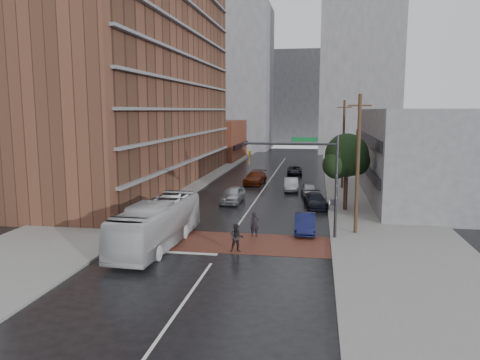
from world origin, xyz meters
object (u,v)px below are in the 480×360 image
Objects in this scene: car_parked_near at (305,223)px; car_parked_far at (309,190)px; pedestrian_b at (237,238)px; car_travel_c at (255,178)px; transit_bus at (157,224)px; suv_travel at (295,170)px; pedestrian_a at (255,225)px; car_travel_a at (233,195)px; car_travel_b at (291,184)px; car_parked_mid at (316,200)px.

car_parked_near reaches higher than car_parked_far.
car_travel_c is (-2.52, 27.51, -0.15)m from pedestrian_b.
suv_travel is (7.14, 36.14, -0.91)m from transit_bus.
transit_bus is 6.89m from pedestrian_a.
car_travel_a is at bearing 89.65° from pedestrian_a.
car_parked_near is at bearing -51.32° from car_travel_a.
car_parked_far is at bearing -60.29° from car_travel_b.
car_parked_near is 1.07× the size of car_parked_far.
car_parked_near is (7.25, -10.14, -0.10)m from car_travel_a.
car_travel_a is at bearing -106.32° from suv_travel.
car_parked_far is (7.25, 4.69, -0.13)m from car_travel_a.
car_travel_c is 1.23× the size of car_parked_near.
car_parked_mid is 5.59m from car_parked_far.
car_parked_mid is (10.16, 14.43, -0.87)m from transit_bus.
pedestrian_b is 0.40× the size of car_parked_mid.
suv_travel is (-0.27, 13.15, -0.11)m from car_travel_b.
car_travel_c is 1.16× the size of car_parked_mid.
car_parked_far is at bearing 87.87° from car_parked_mid.
pedestrian_a is at bearing 31.48° from transit_bus.
pedestrian_a is 23.99m from car_travel_c.
pedestrian_b is 15.55m from car_parked_mid.
car_parked_mid is at bearing 56.77° from pedestrian_b.
car_travel_a is at bearing -128.50° from car_travel_b.
pedestrian_a is 16.97m from car_parked_far.
car_travel_b is (1.43, 19.62, -0.17)m from pedestrian_a.
car_parked_mid is at bearing 51.39° from pedestrian_a.
pedestrian_a is 0.40× the size of suv_travel.
pedestrian_b reaches higher than pedestrian_a.
car_travel_a is (-3.77, 11.92, -0.09)m from pedestrian_a.
car_parked_near is at bearing 30.63° from transit_bus.
pedestrian_a reaches higher than suv_travel.
car_parked_far is (6.63, -7.17, -0.09)m from car_travel_c.
car_travel_b reaches higher than car_parked_near.
pedestrian_a is at bearing -98.64° from car_travel_b.
transit_bus is 24.17m from car_travel_b.
pedestrian_a is 0.41× the size of car_travel_b.
suv_travel is at bearing 79.82° from car_travel_a.
pedestrian_a is at bearing -76.85° from car_travel_c.
car_travel_b is 3.65m from car_parked_far.
car_travel_c is 1.18× the size of suv_travel.
pedestrian_a is 3.91m from car_parked_near.
pedestrian_b is 0.41× the size of car_travel_b.
car_travel_a is at bearing 123.92° from car_parked_near.
pedestrian_b is 0.41× the size of suv_travel.
car_parked_mid is at bearing -85.09° from suv_travel.
transit_bus is at bearing -90.34° from car_travel_c.
car_travel_a reaches higher than car_travel_c.
pedestrian_a reaches higher than car_parked_far.
car_parked_far is (2.05, -3.02, -0.05)m from car_travel_b.
transit_bus is 2.59× the size of car_parked_near.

